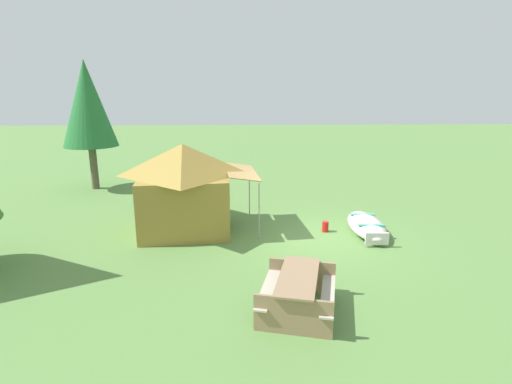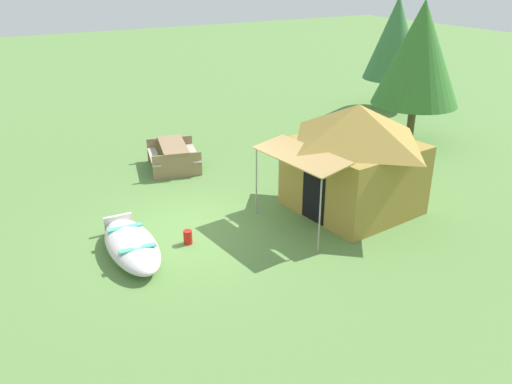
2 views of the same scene
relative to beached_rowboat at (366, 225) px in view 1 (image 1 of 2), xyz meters
The scene contains 7 objects.
ground_plane 1.82m from the beached_rowboat, 102.07° to the left, with size 80.00×80.00×0.00m, color #5B8542.
beached_rowboat is the anchor object (origin of this frame).
canvas_cabin_tent 5.83m from the beached_rowboat, 84.64° to the left, with size 3.27×3.98×2.76m.
picnic_table 5.27m from the beached_rowboat, 148.19° to the left, with size 2.14×1.85×0.78m.
cooler_box 5.04m from the beached_rowboat, 70.20° to the left, with size 0.54×0.36×0.35m, color silver.
fuel_can 1.27m from the beached_rowboat, 83.33° to the left, with size 0.20×0.20×0.32m, color red.
pine_tree_far_center 12.69m from the beached_rowboat, 59.52° to the left, with size 2.32×2.32×5.62m.
Camera 1 is at (-11.32, 2.11, 4.36)m, focal length 28.05 mm.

